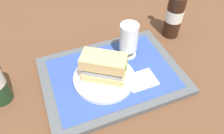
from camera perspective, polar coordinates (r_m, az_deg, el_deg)
The scene contains 8 objects.
ground_plane at distance 0.71m, azimuth 0.00°, elevation -2.78°, with size 3.00×3.00×0.00m, color brown.
tray at distance 0.70m, azimuth 0.00°, elevation -2.24°, with size 0.44×0.32×0.02m, color #4C5156.
placemat at distance 0.69m, azimuth 0.00°, elevation -1.67°, with size 0.38×0.27×0.00m, color #2D4793.
plate at distance 0.67m, azimuth -2.06°, elevation -2.91°, with size 0.19×0.19×0.01m, color white.
sandwich at distance 0.63m, azimuth -1.89°, elevation -0.02°, with size 0.14×0.13×0.08m.
beer_glass at distance 0.71m, azimuth 4.45°, elevation 7.25°, with size 0.06×0.06×0.12m.
napkin_folded at distance 0.68m, azimuth 7.76°, elevation -3.45°, with size 0.09×0.07×0.01m, color white.
beer_bottle at distance 0.85m, azimuth 16.37°, elevation 13.91°, with size 0.07×0.07×0.27m.
Camera 1 is at (-0.17, -0.43, 0.54)m, focal length 34.58 mm.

